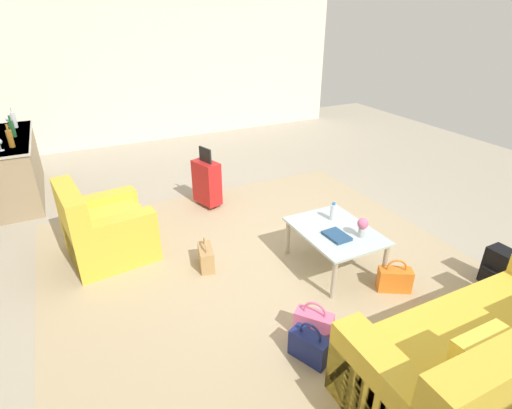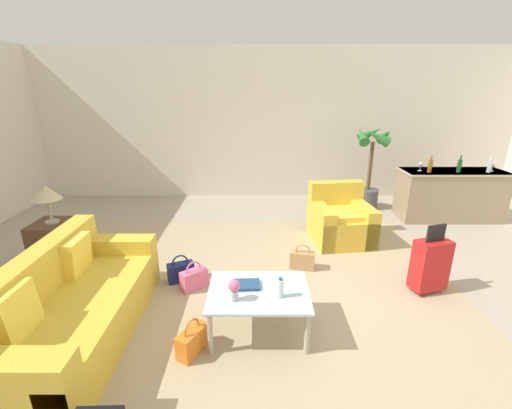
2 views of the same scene
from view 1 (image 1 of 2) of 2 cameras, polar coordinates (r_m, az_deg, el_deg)
ground_plane at (r=4.51m, az=2.62°, el=-7.76°), size 12.00×12.00×0.00m
wall_right at (r=8.57m, az=-14.51°, el=19.10°), size 0.12×8.00×3.10m
area_rug at (r=4.01m, az=4.24°, el=-12.75°), size 5.20×4.40×0.01m
couch at (r=3.46m, az=31.39°, el=-18.48°), size 0.93×2.13×0.87m
armchair at (r=4.71m, az=-21.02°, el=-3.78°), size 0.96×0.95×0.88m
coffee_table at (r=4.26m, az=11.26°, el=-4.25°), size 0.97×0.73×0.46m
water_bottle at (r=4.38m, az=10.94°, el=-1.04°), size 0.06×0.06×0.20m
coffee_table_book at (r=4.10m, az=11.44°, el=-4.39°), size 0.28×0.20×0.03m
flower_vase at (r=4.11m, az=14.98°, el=-2.95°), size 0.11×0.11×0.21m
bar_console at (r=6.73m, az=-31.44°, el=4.58°), size 1.82×0.68×0.90m
wine_glass_left_of_centre at (r=7.18m, az=-31.88°, el=10.29°), size 0.08×0.08×0.15m
wine_bottle_amber at (r=6.07m, az=-31.70°, el=8.06°), size 0.07×0.07×0.30m
wine_bottle_green at (r=6.55m, az=-31.49°, el=9.24°), size 0.07×0.07×0.30m
wine_bottle_clear at (r=7.06m, az=-31.30°, el=10.30°), size 0.07×0.07×0.30m
suitcase_red at (r=5.56m, az=-7.05°, el=3.22°), size 0.45×0.33×0.85m
handbag_pink at (r=3.55m, az=8.24°, el=-16.51°), size 0.34×0.31×0.36m
handbag_orange at (r=4.22m, az=19.20°, el=-10.02°), size 0.28×0.35×0.36m
handbag_navy at (r=3.37m, az=7.64°, el=-19.43°), size 0.35×0.26×0.36m
handbag_tan at (r=4.34m, az=-7.16°, el=-7.42°), size 0.34×0.20×0.36m
backpack_black at (r=4.69m, az=31.51°, el=-7.90°), size 0.31×0.26×0.40m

